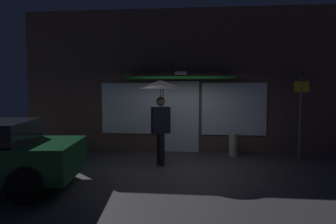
# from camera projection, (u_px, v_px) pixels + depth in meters

# --- Properties ---
(ground_plane) EXTENTS (18.00, 18.00, 0.00)m
(ground_plane) POSITION_uv_depth(u_px,v_px,m) (174.00, 168.00, 8.62)
(ground_plane) COLOR #38353A
(building_facade) EXTENTS (10.06, 1.00, 4.43)m
(building_facade) POSITION_uv_depth(u_px,v_px,m) (182.00, 81.00, 10.76)
(building_facade) COLOR brown
(building_facade) RESTS_ON ground
(person_with_umbrella) EXTENTS (1.20, 1.20, 2.20)m
(person_with_umbrella) POSITION_uv_depth(u_px,v_px,m) (161.00, 97.00, 8.83)
(person_with_umbrella) COLOR black
(person_with_umbrella) RESTS_ON ground
(street_sign_post) EXTENTS (0.40, 0.07, 2.29)m
(street_sign_post) POSITION_uv_depth(u_px,v_px,m) (301.00, 113.00, 9.60)
(street_sign_post) COLOR #595B60
(street_sign_post) RESTS_ON ground
(sidewalk_bollard) EXTENTS (0.25, 0.25, 0.69)m
(sidewalk_bollard) POSITION_uv_depth(u_px,v_px,m) (233.00, 145.00, 10.05)
(sidewalk_bollard) COLOR #B2A899
(sidewalk_bollard) RESTS_ON ground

